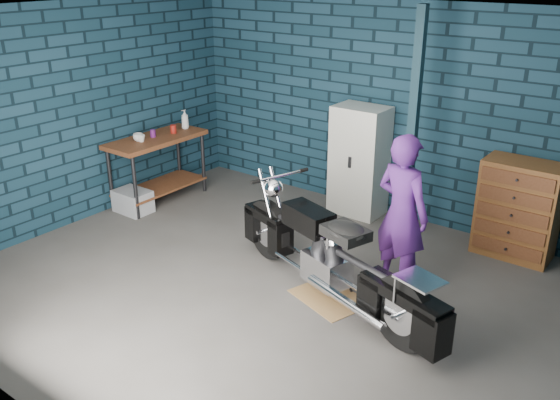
# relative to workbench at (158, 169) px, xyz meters

# --- Properties ---
(ground) EXTENTS (6.00, 6.00, 0.00)m
(ground) POSITION_rel_workbench_xyz_m (2.68, -0.95, -0.46)
(ground) COLOR #494744
(ground) RESTS_ON ground
(room_walls) EXTENTS (6.02, 5.01, 2.71)m
(room_walls) POSITION_rel_workbench_xyz_m (2.68, -0.40, 1.45)
(room_walls) COLOR #0F2633
(room_walls) RESTS_ON ground
(support_post) EXTENTS (0.10, 0.10, 2.70)m
(support_post) POSITION_rel_workbench_xyz_m (3.23, 1.00, 0.90)
(support_post) COLOR #102834
(support_post) RESTS_ON ground
(workbench) EXTENTS (0.60, 1.40, 0.91)m
(workbench) POSITION_rel_workbench_xyz_m (0.00, 0.00, 0.00)
(workbench) COLOR brown
(workbench) RESTS_ON ground
(drip_mat) EXTENTS (0.84, 0.73, 0.01)m
(drip_mat) POSITION_rel_workbench_xyz_m (3.28, -0.76, -0.45)
(drip_mat) COLOR olive
(drip_mat) RESTS_ON ground
(motorcycle) EXTENTS (2.49, 1.36, 1.06)m
(motorcycle) POSITION_rel_workbench_xyz_m (3.28, -0.76, 0.08)
(motorcycle) COLOR black
(motorcycle) RESTS_ON ground
(person) EXTENTS (0.66, 0.51, 1.63)m
(person) POSITION_rel_workbench_xyz_m (3.70, -0.13, 0.36)
(person) COLOR #4F1F74
(person) RESTS_ON ground
(storage_bin) EXTENTS (0.48, 0.34, 0.30)m
(storage_bin) POSITION_rel_workbench_xyz_m (0.02, -0.50, -0.31)
(storage_bin) COLOR gray
(storage_bin) RESTS_ON ground
(locker) EXTENTS (0.67, 0.48, 1.43)m
(locker) POSITION_rel_workbench_xyz_m (2.41, 1.28, 0.26)
(locker) COLOR silver
(locker) RESTS_ON ground
(tool_chest) EXTENTS (0.83, 0.46, 1.11)m
(tool_chest) POSITION_rel_workbench_xyz_m (4.43, 1.28, 0.10)
(tool_chest) COLOR brown
(tool_chest) RESTS_ON ground
(cup_a) EXTENTS (0.16, 0.16, 0.10)m
(cup_a) POSITION_rel_workbench_xyz_m (-0.04, -0.26, 0.51)
(cup_a) COLOR beige
(cup_a) RESTS_ON workbench
(cup_b) EXTENTS (0.11, 0.11, 0.10)m
(cup_b) POSITION_rel_workbench_xyz_m (0.02, -0.26, 0.50)
(cup_b) COLOR beige
(cup_b) RESTS_ON workbench
(mug_purple) EXTENTS (0.08, 0.08, 0.10)m
(mug_purple) POSITION_rel_workbench_xyz_m (-0.03, -0.02, 0.50)
(mug_purple) COLOR #591862
(mug_purple) RESTS_ON workbench
(mug_red) EXTENTS (0.09, 0.09, 0.11)m
(mug_red) POSITION_rel_workbench_xyz_m (0.04, 0.28, 0.51)
(mug_red) COLOR maroon
(mug_red) RESTS_ON workbench
(bottle) EXTENTS (0.12, 0.12, 0.27)m
(bottle) POSITION_rel_workbench_xyz_m (0.01, 0.55, 0.59)
(bottle) COLOR gray
(bottle) RESTS_ON workbench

